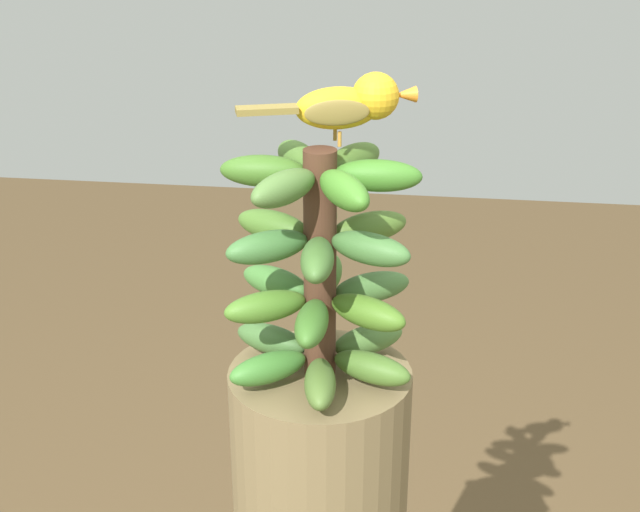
% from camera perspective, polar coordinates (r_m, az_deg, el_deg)
% --- Properties ---
extents(banana_bunch, '(0.26, 0.27, 0.32)m').
position_cam_1_polar(banana_bunch, '(1.14, 0.01, -0.74)').
color(banana_bunch, '#4C2D1E').
rests_on(banana_bunch, banana_tree).
extents(perched_bird, '(0.22, 0.10, 0.09)m').
position_cam_1_polar(perched_bird, '(1.10, 2.05, 9.92)').
color(perched_bird, '#C68933').
rests_on(perched_bird, banana_bunch).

